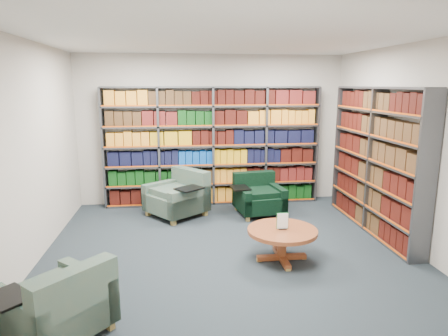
{
  "coord_description": "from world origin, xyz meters",
  "views": [
    {
      "loc": [
        -0.69,
        -5.06,
        2.24
      ],
      "look_at": [
        0.0,
        0.6,
        1.05
      ],
      "focal_mm": 32.0,
      "sensor_mm": 36.0,
      "label": 1
    }
  ],
  "objects": [
    {
      "name": "room_shell",
      "position": [
        0.0,
        0.0,
        1.4
      ],
      "size": [
        5.02,
        5.02,
        2.82
      ],
      "color": "#1A252A",
      "rests_on": "ground"
    },
    {
      "name": "bookshelf_back",
      "position": [
        0.0,
        2.34,
        1.1
      ],
      "size": [
        4.0,
        0.28,
        2.2
      ],
      "color": "#47494F",
      "rests_on": "ground"
    },
    {
      "name": "bookshelf_right",
      "position": [
        2.34,
        0.6,
        1.1
      ],
      "size": [
        0.28,
        2.5,
        2.2
      ],
      "color": "#47494F",
      "rests_on": "ground"
    },
    {
      "name": "chair_teal_left",
      "position": [
        -0.64,
        1.71,
        0.31
      ],
      "size": [
        1.2,
        1.21,
        0.78
      ],
      "color": "#04333F",
      "rests_on": "ground"
    },
    {
      "name": "chair_green_right",
      "position": [
        0.73,
        1.64,
        0.28
      ],
      "size": [
        0.96,
        0.87,
        0.7
      ],
      "color": "black",
      "rests_on": "ground"
    },
    {
      "name": "chair_teal_front",
      "position": [
        -1.75,
        -1.68,
        0.29
      ],
      "size": [
        1.12,
        1.12,
        0.72
      ],
      "color": "#04333F",
      "rests_on": "ground"
    },
    {
      "name": "coffee_table",
      "position": [
        0.64,
        -0.33,
        0.34
      ],
      "size": [
        0.9,
        0.9,
        0.63
      ],
      "color": "brown",
      "rests_on": "ground"
    }
  ]
}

